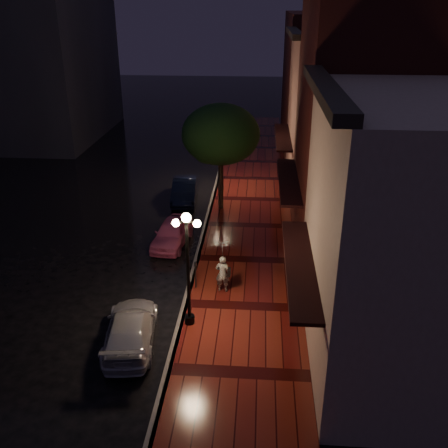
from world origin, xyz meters
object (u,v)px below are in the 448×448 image
at_px(streetlamp_far, 221,151).
at_px(navy_car, 185,190).
at_px(streetlamp_near, 188,263).
at_px(pink_car, 172,233).
at_px(parking_meter, 196,272).
at_px(street_tree, 221,136).
at_px(silver_car, 130,329).
at_px(woman_with_umbrella, 223,259).

relative_size(streetlamp_far, navy_car, 1.10).
bearing_deg(streetlamp_near, pink_car, 104.89).
bearing_deg(parking_meter, pink_car, 111.07).
bearing_deg(streetlamp_far, street_tree, -85.09).
height_order(streetlamp_far, silver_car, streetlamp_far).
height_order(street_tree, silver_car, street_tree).
relative_size(navy_car, woman_with_umbrella, 1.80).
height_order(streetlamp_far, woman_with_umbrella, streetlamp_far).
distance_m(woman_with_umbrella, parking_meter, 1.33).
relative_size(streetlamp_far, parking_meter, 3.71).
bearing_deg(woman_with_umbrella, navy_car, -69.48).
bearing_deg(parking_meter, woman_with_umbrella, -8.97).
bearing_deg(navy_car, pink_car, -91.77).
height_order(navy_car, woman_with_umbrella, woman_with_umbrella).
distance_m(streetlamp_near, silver_car, 2.96).
relative_size(streetlamp_near, pink_car, 1.20).
distance_m(pink_car, parking_meter, 4.45).
distance_m(streetlamp_near, street_tree, 11.12).
distance_m(navy_car, woman_with_umbrella, 10.54).
bearing_deg(navy_car, silver_car, -93.70).
bearing_deg(navy_car, streetlamp_near, -85.04).
bearing_deg(silver_car, pink_car, -98.41).
xyz_separation_m(streetlamp_near, parking_meter, (-0.08, 2.44, -1.75)).
relative_size(street_tree, parking_meter, 4.99).
relative_size(streetlamp_far, street_tree, 0.74).
bearing_deg(streetlamp_far, silver_car, -97.06).
distance_m(pink_car, navy_car, 5.78).
xyz_separation_m(navy_car, woman_with_umbrella, (3.01, -10.05, 0.94)).
relative_size(streetlamp_near, parking_meter, 3.71).
relative_size(street_tree, silver_car, 1.43).
relative_size(streetlamp_near, streetlamp_far, 1.00).
bearing_deg(woman_with_umbrella, street_tree, -81.14).
xyz_separation_m(streetlamp_far, street_tree, (0.26, -3.01, 1.64)).
xyz_separation_m(streetlamp_far, navy_car, (-1.99, -1.67, -1.96)).
height_order(street_tree, pink_car, street_tree).
distance_m(street_tree, pink_car, 6.07).
relative_size(pink_car, silver_car, 0.88).
bearing_deg(pink_car, street_tree, 72.16).
xyz_separation_m(streetlamp_far, silver_car, (-1.87, -15.11, -2.01)).
xyz_separation_m(pink_car, silver_car, (-0.13, -7.67, -0.02)).
height_order(pink_car, woman_with_umbrella, woman_with_umbrella).
height_order(streetlamp_far, pink_car, streetlamp_far).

